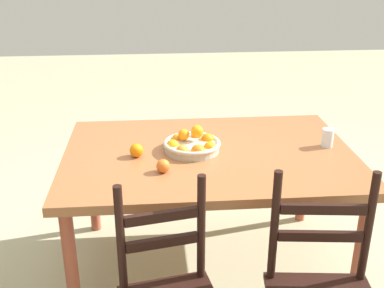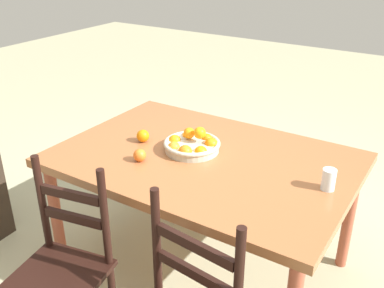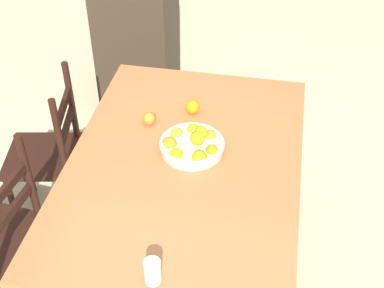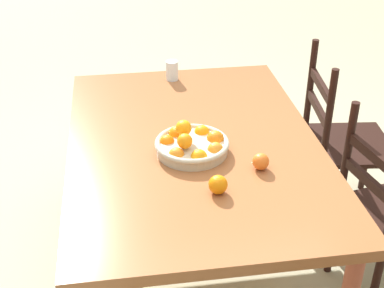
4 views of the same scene
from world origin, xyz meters
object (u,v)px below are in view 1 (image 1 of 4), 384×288
object	(u,v)px
fruit_bowl	(192,145)
drinking_glass	(328,138)
orange_loose_0	(163,166)
dining_table	(209,163)
orange_loose_1	(136,150)

from	to	relation	value
fruit_bowl	drinking_glass	distance (m)	0.75
orange_loose_0	dining_table	bearing A→B (deg)	-137.97
dining_table	fruit_bowl	bearing A→B (deg)	-12.79
dining_table	orange_loose_1	distance (m)	0.41
fruit_bowl	drinking_glass	world-z (taller)	fruit_bowl
dining_table	orange_loose_0	bearing A→B (deg)	42.03
dining_table	drinking_glass	xyz separation A→B (m)	(-0.66, -0.02, 0.12)
fruit_bowl	dining_table	bearing A→B (deg)	167.21
orange_loose_0	drinking_glass	bearing A→B (deg)	-164.93
dining_table	fruit_bowl	world-z (taller)	fruit_bowl
fruit_bowl	orange_loose_0	distance (m)	0.30
dining_table	orange_loose_1	xyz separation A→B (m)	(0.39, 0.03, 0.11)
orange_loose_1	orange_loose_0	bearing A→B (deg)	124.22
dining_table	fruit_bowl	xyz separation A→B (m)	(0.09, -0.02, 0.11)
dining_table	orange_loose_0	world-z (taller)	orange_loose_0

